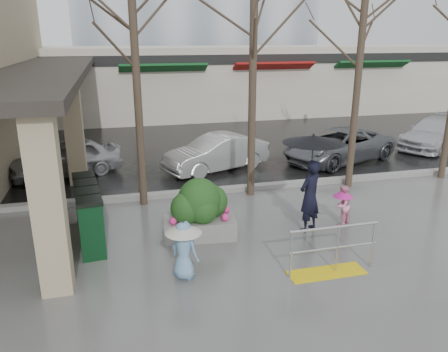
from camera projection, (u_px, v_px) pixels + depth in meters
name	position (u px, v px, depth m)	size (l,w,h in m)	color
ground	(248.00, 253.00, 9.66)	(120.00, 120.00, 0.00)	#51514F
street_asphalt	(153.00, 106.00, 29.96)	(120.00, 36.00, 0.01)	black
curb	(209.00, 191.00, 13.33)	(120.00, 0.30, 0.15)	gray
canopy_slab	(45.00, 66.00, 14.81)	(2.80, 18.00, 0.25)	#2D2823
pillar_front	(48.00, 203.00, 7.75)	(0.55, 0.55, 3.50)	tan
pillar_back	(74.00, 130.00, 13.75)	(0.55, 0.55, 3.50)	tan
storefront_row	(191.00, 81.00, 26.09)	(34.00, 6.74, 4.00)	beige
handrail	(331.00, 256.00, 8.76)	(1.90, 0.50, 1.03)	yellow
tree_west	(133.00, 15.00, 10.96)	(3.20, 3.20, 6.80)	#382B21
tree_midwest	(254.00, 11.00, 11.66)	(3.20, 3.20, 7.00)	#382B21
tree_mideast	(363.00, 26.00, 12.55)	(3.20, 3.20, 6.50)	#382B21
woman	(311.00, 172.00, 10.36)	(1.45, 1.45, 2.44)	black
child_pink	(342.00, 203.00, 10.97)	(0.64, 0.60, 1.04)	#FE9BBF
child_blue	(184.00, 245.00, 8.48)	(0.71, 0.71, 1.20)	#709DC7
planter	(200.00, 209.00, 10.27)	(1.76, 1.04, 1.46)	slate
news_boxes	(88.00, 213.00, 10.15)	(0.79, 2.42, 1.33)	#0D391A
car_a	(65.00, 158.00, 14.86)	(1.49, 3.70, 1.26)	#ADADB2
car_b	(217.00, 153.00, 15.49)	(1.33, 3.82, 1.26)	beige
car_c	(338.00, 145.00, 16.58)	(2.09, 4.53, 1.26)	slate
car_d	(435.00, 133.00, 18.65)	(1.77, 4.34, 1.26)	silver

